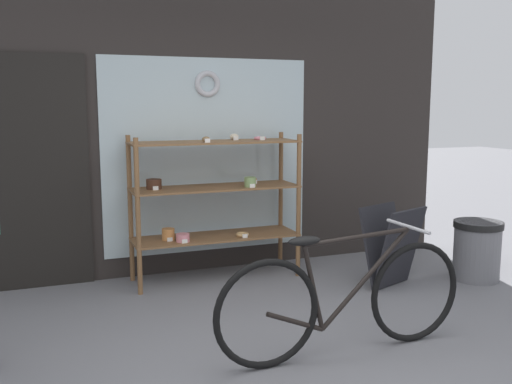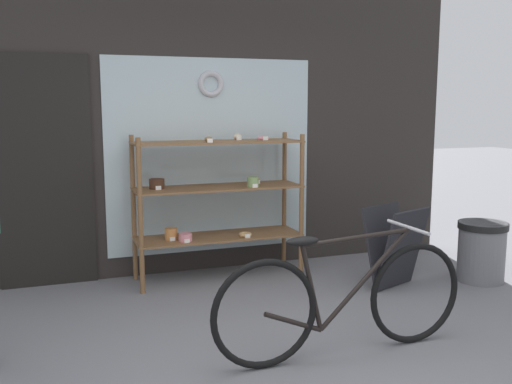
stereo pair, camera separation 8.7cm
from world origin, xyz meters
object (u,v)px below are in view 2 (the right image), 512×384
(display_case, at_px, (216,194))
(bicycle, at_px, (343,300))
(sandwich_board, at_px, (395,247))
(trash_bin, at_px, (482,249))

(display_case, distance_m, bicycle, 1.99)
(display_case, relative_size, bicycle, 0.86)
(display_case, bearing_deg, sandwich_board, -29.12)
(sandwich_board, bearing_deg, trash_bin, -28.80)
(bicycle, relative_size, trash_bin, 3.26)
(display_case, xyz_separation_m, bicycle, (0.31, -1.92, -0.44))
(bicycle, distance_m, trash_bin, 2.24)
(sandwich_board, xyz_separation_m, trash_bin, (0.88, -0.12, -0.07))
(sandwich_board, bearing_deg, bicycle, -156.22)
(bicycle, bearing_deg, sandwich_board, 43.76)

